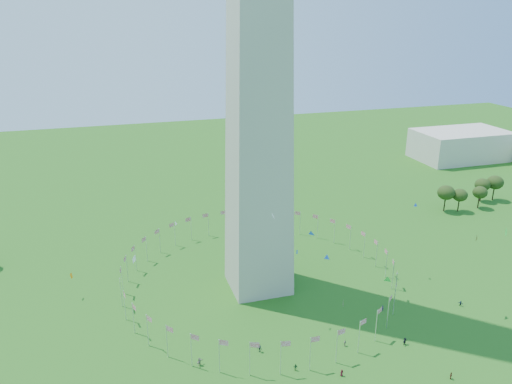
% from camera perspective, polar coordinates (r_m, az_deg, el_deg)
% --- Properties ---
extents(flag_ring, '(80.24, 80.24, 9.00)m').
position_cam_1_polar(flag_ring, '(151.58, 0.26, -9.12)').
color(flag_ring, silver).
rests_on(flag_ring, ground).
extents(gov_building_east_a, '(50.00, 30.00, 16.00)m').
position_cam_1_polar(gov_building_east_a, '(303.53, 22.34, 5.01)').
color(gov_building_east_a, beige).
rests_on(gov_building_east_a, ground).
extents(crowd, '(77.83, 60.40, 2.04)m').
position_cam_1_polar(crowd, '(119.81, 10.80, -20.56)').
color(crowd, '#20244C').
rests_on(crowd, ground).
extents(kites_aloft, '(117.49, 77.44, 36.24)m').
position_cam_1_polar(kites_aloft, '(130.11, 10.45, -7.27)').
color(kites_aloft, blue).
rests_on(kites_aloft, ground).
extents(tree_line_east, '(53.47, 15.54, 11.02)m').
position_cam_1_polar(tree_line_east, '(233.62, 24.64, -0.22)').
color(tree_line_east, '#2D4717').
rests_on(tree_line_east, ground).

